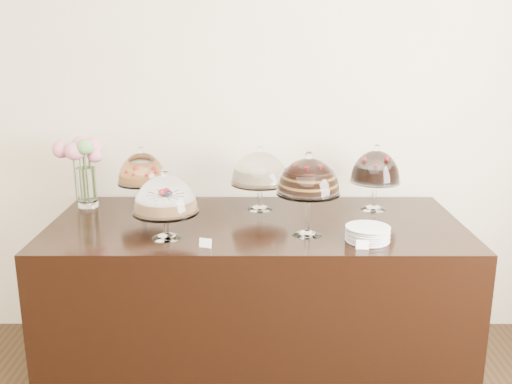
{
  "coord_description": "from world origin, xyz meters",
  "views": [
    {
      "loc": [
        0.32,
        -0.47,
        1.85
      ],
      "look_at": [
        0.32,
        2.4,
        1.08
      ],
      "focal_mm": 40.0,
      "sensor_mm": 36.0,
      "label": 1
    }
  ],
  "objects_px": {
    "display_counter": "(256,298)",
    "cake_stand_sugar_sponge": "(165,198)",
    "cake_stand_cheesecake": "(260,170)",
    "cake_stand_dark_choco": "(376,169)",
    "plate_stack": "(368,234)",
    "cake_stand_choco_layer": "(308,179)",
    "flower_vase": "(83,162)",
    "cake_stand_fruit_tart": "(142,171)"
  },
  "relations": [
    {
      "from": "cake_stand_dark_choco",
      "to": "plate_stack",
      "type": "xyz_separation_m",
      "value": [
        -0.14,
        -0.54,
        -0.2
      ]
    },
    {
      "from": "cake_stand_choco_layer",
      "to": "plate_stack",
      "type": "distance_m",
      "value": 0.39
    },
    {
      "from": "cake_stand_cheesecake",
      "to": "cake_stand_fruit_tart",
      "type": "relative_size",
      "value": 1.01
    },
    {
      "from": "cake_stand_fruit_tart",
      "to": "display_counter",
      "type": "bearing_deg",
      "value": -18.99
    },
    {
      "from": "display_counter",
      "to": "cake_stand_sugar_sponge",
      "type": "relative_size",
      "value": 6.28
    },
    {
      "from": "cake_stand_fruit_tart",
      "to": "cake_stand_choco_layer",
      "type": "bearing_deg",
      "value": -25.67
    },
    {
      "from": "display_counter",
      "to": "plate_stack",
      "type": "relative_size",
      "value": 10.5
    },
    {
      "from": "cake_stand_sugar_sponge",
      "to": "flower_vase",
      "type": "xyz_separation_m",
      "value": [
        -0.56,
        0.55,
        0.06
      ]
    },
    {
      "from": "cake_stand_dark_choco",
      "to": "cake_stand_choco_layer",
      "type": "bearing_deg",
      "value": -133.18
    },
    {
      "from": "cake_stand_choco_layer",
      "to": "flower_vase",
      "type": "bearing_deg",
      "value": 158.05
    },
    {
      "from": "cake_stand_choco_layer",
      "to": "flower_vase",
      "type": "height_order",
      "value": "cake_stand_choco_layer"
    },
    {
      "from": "cake_stand_choco_layer",
      "to": "cake_stand_dark_choco",
      "type": "relative_size",
      "value": 1.12
    },
    {
      "from": "cake_stand_dark_choco",
      "to": "plate_stack",
      "type": "relative_size",
      "value": 1.81
    },
    {
      "from": "display_counter",
      "to": "cake_stand_choco_layer",
      "type": "distance_m",
      "value": 0.81
    },
    {
      "from": "cake_stand_cheesecake",
      "to": "flower_vase",
      "type": "bearing_deg",
      "value": 176.92
    },
    {
      "from": "flower_vase",
      "to": "plate_stack",
      "type": "height_order",
      "value": "flower_vase"
    },
    {
      "from": "display_counter",
      "to": "cake_stand_cheesecake",
      "type": "xyz_separation_m",
      "value": [
        0.02,
        0.24,
        0.68
      ]
    },
    {
      "from": "cake_stand_sugar_sponge",
      "to": "cake_stand_dark_choco",
      "type": "bearing_deg",
      "value": 23.71
    },
    {
      "from": "display_counter",
      "to": "cake_stand_cheesecake",
      "type": "bearing_deg",
      "value": 84.78
    },
    {
      "from": "display_counter",
      "to": "cake_stand_cheesecake",
      "type": "height_order",
      "value": "cake_stand_cheesecake"
    },
    {
      "from": "cake_stand_sugar_sponge",
      "to": "cake_stand_cheesecake",
      "type": "bearing_deg",
      "value": 46.87
    },
    {
      "from": "cake_stand_choco_layer",
      "to": "flower_vase",
      "type": "xyz_separation_m",
      "value": [
        -1.26,
        0.51,
        -0.02
      ]
    },
    {
      "from": "cake_stand_sugar_sponge",
      "to": "plate_stack",
      "type": "xyz_separation_m",
      "value": [
        0.98,
        -0.05,
        -0.17
      ]
    },
    {
      "from": "display_counter",
      "to": "cake_stand_dark_choco",
      "type": "relative_size",
      "value": 5.79
    },
    {
      "from": "flower_vase",
      "to": "plate_stack",
      "type": "relative_size",
      "value": 1.96
    },
    {
      "from": "cake_stand_cheesecake",
      "to": "cake_stand_fruit_tart",
      "type": "height_order",
      "value": "cake_stand_cheesecake"
    },
    {
      "from": "cake_stand_sugar_sponge",
      "to": "cake_stand_cheesecake",
      "type": "relative_size",
      "value": 0.94
    },
    {
      "from": "cake_stand_choco_layer",
      "to": "flower_vase",
      "type": "relative_size",
      "value": 1.04
    },
    {
      "from": "cake_stand_fruit_tart",
      "to": "plate_stack",
      "type": "bearing_deg",
      "value": -23.81
    },
    {
      "from": "cake_stand_sugar_sponge",
      "to": "cake_stand_dark_choco",
      "type": "relative_size",
      "value": 0.92
    },
    {
      "from": "flower_vase",
      "to": "cake_stand_fruit_tart",
      "type": "bearing_deg",
      "value": -11.59
    },
    {
      "from": "cake_stand_sugar_sponge",
      "to": "cake_stand_choco_layer",
      "type": "distance_m",
      "value": 0.7
    },
    {
      "from": "cake_stand_fruit_tart",
      "to": "flower_vase",
      "type": "height_order",
      "value": "flower_vase"
    },
    {
      "from": "display_counter",
      "to": "flower_vase",
      "type": "height_order",
      "value": "flower_vase"
    },
    {
      "from": "cake_stand_choco_layer",
      "to": "plate_stack",
      "type": "height_order",
      "value": "cake_stand_choco_layer"
    },
    {
      "from": "cake_stand_dark_choco",
      "to": "plate_stack",
      "type": "bearing_deg",
      "value": -104.18
    },
    {
      "from": "display_counter",
      "to": "cake_stand_sugar_sponge",
      "type": "distance_m",
      "value": 0.83
    },
    {
      "from": "cake_stand_cheesecake",
      "to": "flower_vase",
      "type": "relative_size",
      "value": 0.91
    },
    {
      "from": "cake_stand_choco_layer",
      "to": "cake_stand_cheesecake",
      "type": "height_order",
      "value": "cake_stand_choco_layer"
    },
    {
      "from": "display_counter",
      "to": "flower_vase",
      "type": "bearing_deg",
      "value": 163.57
    },
    {
      "from": "cake_stand_sugar_sponge",
      "to": "cake_stand_choco_layer",
      "type": "bearing_deg",
      "value": 3.46
    },
    {
      "from": "cake_stand_sugar_sponge",
      "to": "plate_stack",
      "type": "height_order",
      "value": "cake_stand_sugar_sponge"
    }
  ]
}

